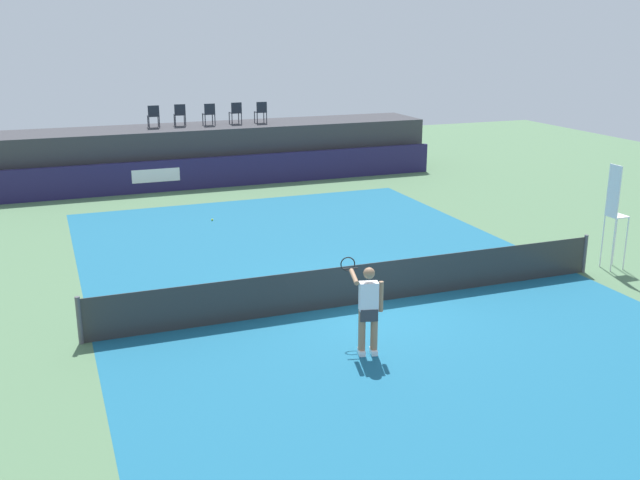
{
  "coord_description": "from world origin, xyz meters",
  "views": [
    {
      "loc": [
        -6.56,
        -14.36,
        6.15
      ],
      "look_at": [
        -0.31,
        2.0,
        1.0
      ],
      "focal_mm": 41.25,
      "sensor_mm": 36.0,
      "label": 1
    }
  ],
  "objects_px": {
    "spectator_chair_right": "(236,112)",
    "tennis_player": "(368,307)",
    "spectator_chair_far_right": "(261,111)",
    "tennis_ball": "(212,220)",
    "spectator_chair_far_left": "(153,115)",
    "net_post_far": "(585,254)",
    "umpire_chair": "(614,210)",
    "spectator_chair_left": "(180,114)",
    "spectator_chair_center": "(209,113)",
    "net_post_near": "(79,320)"
  },
  "relations": [
    {
      "from": "spectator_chair_right",
      "to": "tennis_player",
      "type": "xyz_separation_m",
      "value": [
        -2.1,
        -17.8,
        -1.73
      ]
    },
    {
      "from": "spectator_chair_right",
      "to": "spectator_chair_center",
      "type": "bearing_deg",
      "value": -177.59
    },
    {
      "from": "spectator_chair_left",
      "to": "spectator_chair_far_right",
      "type": "relative_size",
      "value": 1.0
    },
    {
      "from": "spectator_chair_far_right",
      "to": "spectator_chair_center",
      "type": "bearing_deg",
      "value": 177.89
    },
    {
      "from": "net_post_near",
      "to": "net_post_far",
      "type": "xyz_separation_m",
      "value": [
        12.4,
        0.0,
        0.0
      ]
    },
    {
      "from": "spectator_chair_far_left",
      "to": "tennis_ball",
      "type": "distance_m",
      "value": 7.4
    },
    {
      "from": "spectator_chair_left",
      "to": "spectator_chair_center",
      "type": "relative_size",
      "value": 1.0
    },
    {
      "from": "spectator_chair_right",
      "to": "tennis_ball",
      "type": "distance_m",
      "value": 7.79
    },
    {
      "from": "spectator_chair_far_left",
      "to": "tennis_player",
      "type": "bearing_deg",
      "value": -86.02
    },
    {
      "from": "net_post_near",
      "to": "tennis_player",
      "type": "xyz_separation_m",
      "value": [
        5.16,
        -2.46,
        0.46
      ]
    },
    {
      "from": "tennis_player",
      "to": "spectator_chair_right",
      "type": "bearing_deg",
      "value": 83.28
    },
    {
      "from": "tennis_player",
      "to": "spectator_chair_far_left",
      "type": "bearing_deg",
      "value": 93.98
    },
    {
      "from": "net_post_far",
      "to": "net_post_near",
      "type": "bearing_deg",
      "value": 180.0
    },
    {
      "from": "tennis_player",
      "to": "tennis_ball",
      "type": "relative_size",
      "value": 26.03
    },
    {
      "from": "spectator_chair_right",
      "to": "spectator_chair_far_right",
      "type": "relative_size",
      "value": 1.0
    },
    {
      "from": "spectator_chair_right",
      "to": "tennis_player",
      "type": "distance_m",
      "value": 18.0
    },
    {
      "from": "spectator_chair_far_right",
      "to": "spectator_chair_far_left",
      "type": "bearing_deg",
      "value": 177.69
    },
    {
      "from": "tennis_ball",
      "to": "spectator_chair_center",
      "type": "bearing_deg",
      "value": 77.28
    },
    {
      "from": "spectator_chair_left",
      "to": "tennis_ball",
      "type": "bearing_deg",
      "value": -93.08
    },
    {
      "from": "spectator_chair_center",
      "to": "tennis_ball",
      "type": "distance_m",
      "value": 7.44
    },
    {
      "from": "spectator_chair_far_left",
      "to": "umpire_chair",
      "type": "distance_m",
      "value": 18.0
    },
    {
      "from": "spectator_chair_far_right",
      "to": "tennis_ball",
      "type": "height_order",
      "value": "spectator_chair_far_right"
    },
    {
      "from": "spectator_chair_center",
      "to": "net_post_near",
      "type": "bearing_deg",
      "value": -111.88
    },
    {
      "from": "net_post_far",
      "to": "tennis_player",
      "type": "relative_size",
      "value": 0.56
    },
    {
      "from": "spectator_chair_left",
      "to": "net_post_near",
      "type": "xyz_separation_m",
      "value": [
        -4.98,
        -15.47,
        -2.19
      ]
    },
    {
      "from": "spectator_chair_right",
      "to": "spectator_chair_far_right",
      "type": "bearing_deg",
      "value": -6.94
    },
    {
      "from": "spectator_chair_center",
      "to": "spectator_chair_far_left",
      "type": "bearing_deg",
      "value": 177.49
    },
    {
      "from": "spectator_chair_far_left",
      "to": "tennis_player",
      "type": "distance_m",
      "value": 17.97
    },
    {
      "from": "spectator_chair_right",
      "to": "net_post_near",
      "type": "bearing_deg",
      "value": -115.34
    },
    {
      "from": "spectator_chair_right",
      "to": "tennis_ball",
      "type": "xyz_separation_m",
      "value": [
        -2.65,
        -6.83,
        -2.66
      ]
    },
    {
      "from": "net_post_near",
      "to": "net_post_far",
      "type": "relative_size",
      "value": 1.0
    },
    {
      "from": "spectator_chair_far_right",
      "to": "tennis_player",
      "type": "height_order",
      "value": "spectator_chair_far_right"
    },
    {
      "from": "spectator_chair_right",
      "to": "tennis_ball",
      "type": "bearing_deg",
      "value": -111.24
    },
    {
      "from": "spectator_chair_far_left",
      "to": "spectator_chair_right",
      "type": "xyz_separation_m",
      "value": [
        3.34,
        -0.05,
        0.0
      ]
    },
    {
      "from": "spectator_chair_right",
      "to": "net_post_far",
      "type": "bearing_deg",
      "value": -71.48
    },
    {
      "from": "spectator_chair_far_right",
      "to": "tennis_player",
      "type": "distance_m",
      "value": 18.03
    },
    {
      "from": "spectator_chair_right",
      "to": "spectator_chair_far_right",
      "type": "distance_m",
      "value": 1.05
    },
    {
      "from": "spectator_chair_center",
      "to": "spectator_chair_right",
      "type": "bearing_deg",
      "value": 2.41
    },
    {
      "from": "spectator_chair_far_left",
      "to": "tennis_player",
      "type": "height_order",
      "value": "spectator_chair_far_left"
    },
    {
      "from": "spectator_chair_left",
      "to": "net_post_far",
      "type": "xyz_separation_m",
      "value": [
        7.42,
        -15.47,
        -2.19
      ]
    },
    {
      "from": "umpire_chair",
      "to": "tennis_player",
      "type": "xyz_separation_m",
      "value": [
        -8.04,
        -2.47,
        -0.63
      ]
    },
    {
      "from": "spectator_chair_center",
      "to": "net_post_far",
      "type": "xyz_separation_m",
      "value": [
        6.26,
        -15.29,
        -2.19
      ]
    },
    {
      "from": "spectator_chair_center",
      "to": "spectator_chair_right",
      "type": "height_order",
      "value": "same"
    },
    {
      "from": "umpire_chair",
      "to": "net_post_near",
      "type": "distance_m",
      "value": 13.25
    },
    {
      "from": "spectator_chair_far_left",
      "to": "tennis_ball",
      "type": "bearing_deg",
      "value": -84.3
    },
    {
      "from": "net_post_far",
      "to": "tennis_player",
      "type": "distance_m",
      "value": 7.66
    },
    {
      "from": "tennis_player",
      "to": "tennis_ball",
      "type": "xyz_separation_m",
      "value": [
        -0.56,
        10.97,
        -0.92
      ]
    },
    {
      "from": "spectator_chair_far_left",
      "to": "net_post_far",
      "type": "xyz_separation_m",
      "value": [
        8.48,
        -15.38,
        -2.19
      ]
    },
    {
      "from": "spectator_chair_left",
      "to": "spectator_chair_center",
      "type": "bearing_deg",
      "value": -9.04
    },
    {
      "from": "umpire_chair",
      "to": "spectator_chair_left",
      "type": "bearing_deg",
      "value": 118.0
    }
  ]
}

